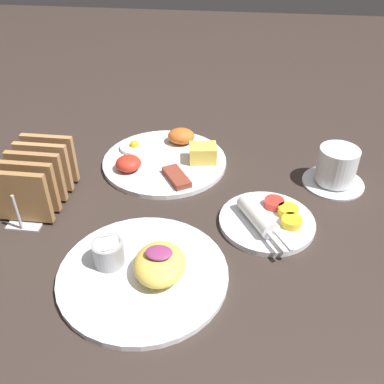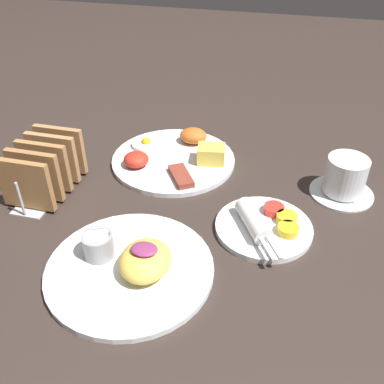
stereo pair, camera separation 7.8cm
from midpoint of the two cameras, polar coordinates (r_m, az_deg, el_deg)
The scene contains 6 objects.
ground_plane at distance 0.78m, azimuth -6.81°, elevation -2.70°, with size 3.00×3.00×0.00m, color #332823.
plate_breakfast at distance 0.91m, azimuth -5.89°, elevation 4.46°, with size 0.26×0.26×0.05m.
plate_condiments at distance 0.75m, azimuth 7.08°, elevation -3.74°, with size 0.17×0.18×0.04m.
plate_foreground at distance 0.66m, azimuth -9.63°, elevation -10.27°, with size 0.26×0.26×0.06m.
toast_rack at distance 0.84m, azimuth -22.48°, elevation 1.58°, with size 0.10×0.18×0.10m.
coffee_cup at distance 0.86m, azimuth 16.28°, elevation 2.99°, with size 0.12×0.12×0.08m.
Camera 1 is at (0.13, -0.60, 0.49)m, focal length 40.00 mm.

